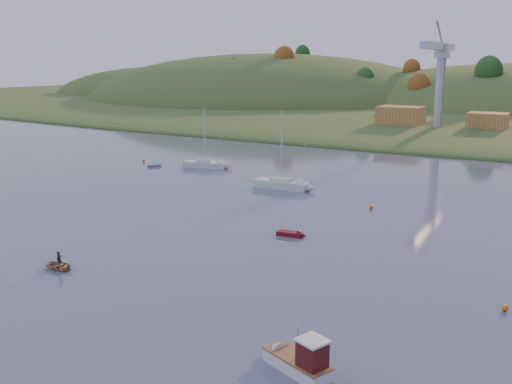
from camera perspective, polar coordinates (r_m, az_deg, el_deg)
The scene contains 21 objects.
ground at distance 44.59m, azimuth -23.04°, elevation -12.56°, with size 500.00×500.00×0.00m, color #344156.
far_shore at distance 256.31m, azimuth 22.59°, elevation 7.81°, with size 620.00×220.00×1.50m, color #2E4B1E.
shore_slope at distance 192.27m, azimuth 19.95°, elevation 6.64°, with size 640.00×150.00×7.00m, color #2E4B1E.
hill_left_far at distance 307.44m, azimuth -9.23°, elevation 9.30°, with size 120.00×100.00×32.00m, color #2E4B1E.
hill_left at distance 255.83m, azimuth 1.03°, elevation 8.77°, with size 170.00×140.00×44.00m, color #2E4B1E.
hillside_trees at distance 211.91m, azimuth 20.93°, elevation 7.08°, with size 280.00×50.00×32.00m, color #194318, non-canonical shape.
wharf at distance 149.18m, azimuth 18.89°, elevation 5.59°, with size 42.00×16.00×2.40m, color slate.
shed_west at distance 152.77m, azimuth 14.26°, elevation 7.40°, with size 11.00×8.00×4.80m, color #A46836.
shed_east at distance 149.52m, azimuth 22.15°, elevation 6.58°, with size 9.00×7.00×4.00m, color #A46836.
dock_crane at distance 145.27m, azimuth 17.89°, elevation 11.81°, with size 3.20×28.00×20.30m.
fishing_boat at distance 36.34m, azimuth 3.75°, elevation -16.15°, with size 5.65×3.55×3.45m.
sailboat_near at distance 101.80m, azimuth -5.09°, elevation 2.84°, with size 7.96×4.05×10.59m.
sailboat_far at distance 84.72m, azimuth 2.57°, elevation 0.86°, with size 8.38×2.70×11.55m.
canoe at distance 55.07m, azimuth -19.03°, elevation -7.01°, with size 2.13×2.98×0.62m, color #998654.
paddler at distance 54.94m, azimuth -19.07°, elevation -6.61°, with size 0.52×0.34×1.43m, color black.
red_tender at distance 61.72m, azimuth 3.97°, elevation -4.25°, with size 3.40×1.48×1.12m.
grey_dinghy at distance 104.02m, azimuth -9.89°, elevation 2.63°, with size 2.44×2.63×0.98m.
buoy_0 at distance 47.73m, azimuth 23.63°, elevation -10.59°, with size 0.50×0.50×0.50m, color orange.
buoy_1 at distance 74.38m, azimuth 11.47°, elevation -1.49°, with size 0.50×0.50×0.50m, color orange.
buoy_2 at distance 109.00m, azimuth -11.16°, elevation 3.07°, with size 0.50×0.50×0.50m, color orange.
buoy_3 at distance 86.65m, azimuth 2.63°, elevation 0.80°, with size 0.50×0.50×0.50m, color orange.
Camera 1 is at (33.14, -23.49, 18.39)m, focal length 40.00 mm.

